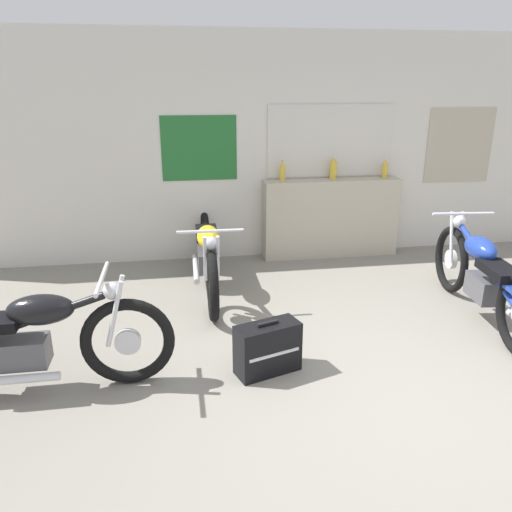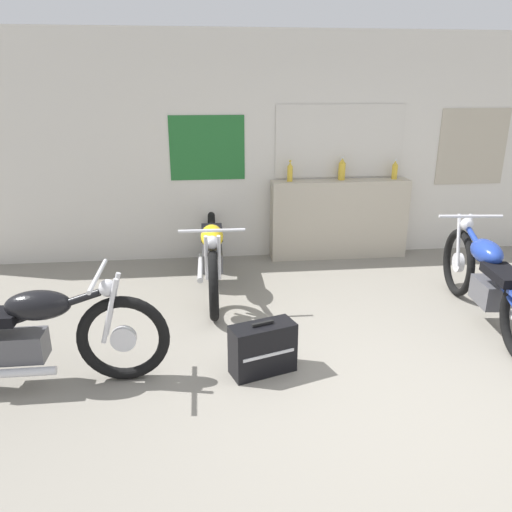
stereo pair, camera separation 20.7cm
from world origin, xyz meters
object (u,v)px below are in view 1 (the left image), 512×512
object	(u,v)px
bottle_leftmost	(282,172)
bottle_left_center	(333,169)
motorcycle_black	(29,340)
bottle_center	(385,169)
motorcycle_blue	(483,276)
hard_case_black	(268,348)
motorcycle_yellow	(208,253)

from	to	relation	value
bottle_leftmost	bottle_left_center	bearing A→B (deg)	2.23
bottle_left_center	motorcycle_black	size ratio (longest dim) A/B	0.14
bottle_center	motorcycle_blue	distance (m)	2.20
bottle_left_center	motorcycle_blue	xyz separation A→B (m)	(0.86, -2.10, -0.71)
motorcycle_blue	bottle_leftmost	bearing A→B (deg)	126.35
motorcycle_black	motorcycle_blue	world-z (taller)	motorcycle_blue
hard_case_black	motorcycle_yellow	bearing A→B (deg)	100.92
bottle_leftmost	hard_case_black	bearing A→B (deg)	-104.05
bottle_left_center	motorcycle_yellow	xyz separation A→B (m)	(-1.69, -0.96, -0.73)
bottle_center	bottle_leftmost	bearing A→B (deg)	-179.78
bottle_leftmost	motorcycle_black	size ratio (longest dim) A/B	0.13
hard_case_black	bottle_center	bearing A→B (deg)	53.04
motorcycle_blue	motorcycle_yellow	size ratio (longest dim) A/B	0.96
bottle_leftmost	bottle_center	world-z (taller)	bottle_leftmost
bottle_left_center	bottle_center	distance (m)	0.69
bottle_leftmost	motorcycle_yellow	xyz separation A→B (m)	(-1.02, -0.93, -0.71)
hard_case_black	bottle_leftmost	bearing A→B (deg)	75.95
bottle_left_center	hard_case_black	distance (m)	3.19
motorcycle_blue	hard_case_black	bearing A→B (deg)	-164.20
bottle_center	motorcycle_yellow	world-z (taller)	bottle_center
bottle_center	hard_case_black	bearing A→B (deg)	-126.96
bottle_leftmost	motorcycle_black	distance (m)	3.70
bottle_center	hard_case_black	distance (m)	3.51
bottle_left_center	motorcycle_blue	distance (m)	2.38
motorcycle_black	motorcycle_blue	bearing A→B (deg)	8.76
bottle_center	motorcycle_black	distance (m)	4.71
bottle_left_center	hard_case_black	bearing A→B (deg)	-116.28
motorcycle_blue	hard_case_black	size ratio (longest dim) A/B	3.83
bottle_left_center	bottle_leftmost	bearing A→B (deg)	-177.77
bottle_leftmost	hard_case_black	xyz separation A→B (m)	(-0.68, -2.70, -0.93)
bottle_left_center	motorcycle_yellow	world-z (taller)	bottle_left_center
bottle_left_center	motorcycle_black	xyz separation A→B (m)	(-3.11, -2.72, -0.72)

